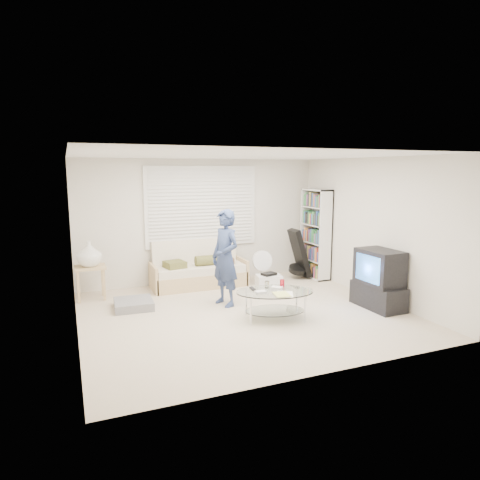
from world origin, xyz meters
name	(u,v)px	position (x,y,z in m)	size (l,w,h in m)	color
ground	(244,313)	(0.00, 0.00, 0.00)	(5.00, 5.00, 0.00)	#BFB095
room_shell	(233,210)	(0.00, 0.48, 1.63)	(5.02, 4.52, 2.51)	silver
window_blinds	(202,207)	(0.00, 2.20, 1.55)	(2.32, 0.08, 1.62)	silver
futon_sofa	(199,271)	(-0.19, 1.87, 0.30)	(1.86, 0.75, 0.91)	#D3B577
grey_floor_pillow	(134,304)	(-1.60, 0.94, 0.07)	(0.62, 0.62, 0.14)	slate
side_table	(89,256)	(-2.22, 1.74, 0.78)	(0.53, 0.43, 1.05)	#D3B577
bookshelf	(315,234)	(2.32, 1.61, 0.94)	(0.30, 0.79, 1.89)	white
guitar_case	(299,257)	(1.95, 1.63, 0.47)	(0.44, 0.39, 1.03)	black
floor_fan	(261,264)	(1.03, 1.55, 0.40)	(0.41, 0.28, 0.69)	white
storage_bin	(269,282)	(0.99, 1.11, 0.15)	(0.52, 0.41, 0.33)	white
tv_unit	(379,280)	(2.20, -0.57, 0.48)	(0.52, 0.91, 0.98)	black
coffee_table	(275,297)	(0.35, -0.41, 0.36)	(1.35, 1.04, 0.56)	silver
standing_person	(225,258)	(-0.11, 0.54, 0.82)	(0.60, 0.39, 1.64)	navy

